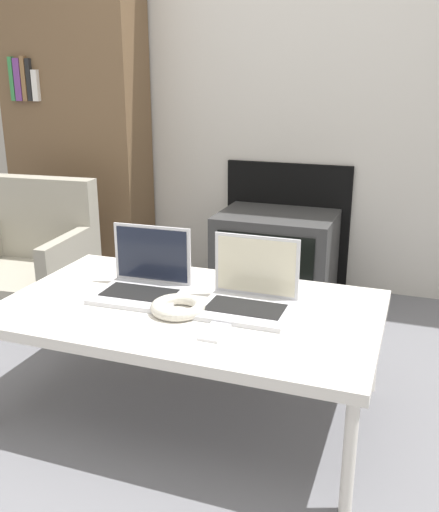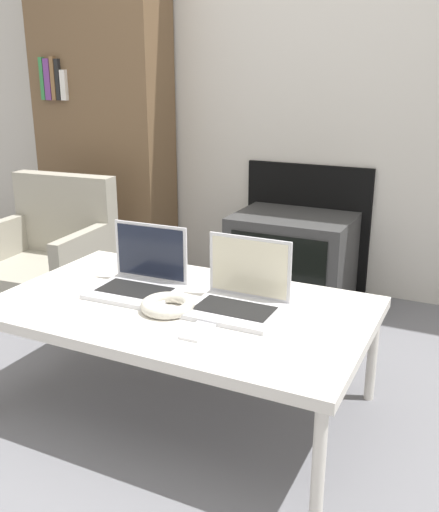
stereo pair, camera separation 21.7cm
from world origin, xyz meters
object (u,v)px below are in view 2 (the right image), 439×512
at_px(phone, 199,331).
at_px(tv, 292,258).
at_px(laptop_left, 141,277).
at_px(headphones, 168,305).
at_px(laptop_right, 240,295).
at_px(armchair, 52,243).

distance_m(phone, tv, 1.34).
xyz_separation_m(laptop_left, phone, (0.35, -0.22, -0.04)).
bearing_deg(headphones, laptop_left, 146.64).
distance_m(laptop_right, phone, 0.23).
bearing_deg(laptop_right, laptop_left, -179.98).
xyz_separation_m(laptop_left, tv, (0.21, 1.09, -0.22)).
distance_m(laptop_left, armchair, 1.12).
relative_size(laptop_right, phone, 2.10).
distance_m(laptop_right, armchair, 1.46).
distance_m(headphones, tv, 1.23).
xyz_separation_m(phone, armchair, (-1.30, 0.80, -0.11)).
bearing_deg(laptop_left, armchair, 146.49).
distance_m(laptop_left, phone, 0.42).
bearing_deg(laptop_right, headphones, -149.59).
relative_size(headphones, armchair, 0.28).
height_order(laptop_right, tv, laptop_right).
height_order(tv, armchair, armchair).
distance_m(laptop_left, headphones, 0.22).
relative_size(headphones, tv, 0.30).
relative_size(tv, armchair, 0.94).
bearing_deg(phone, tv, 96.36).
height_order(laptop_left, phone, laptop_left).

